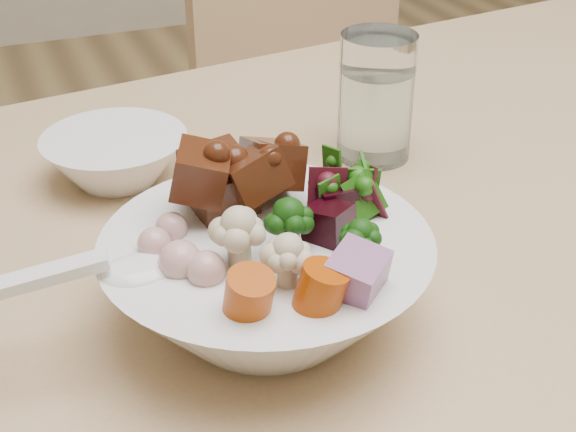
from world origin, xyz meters
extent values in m
cube|color=tan|center=(-0.12, 0.00, 0.75)|extent=(1.76, 1.14, 0.04)
cube|color=tan|center=(0.01, 0.65, 0.47)|extent=(0.50, 0.50, 0.04)
cube|color=tan|center=(-0.02, 0.85, 0.71)|extent=(0.44, 0.10, 0.48)
cylinder|color=tan|center=(-0.15, 0.43, 0.22)|extent=(0.03, 0.03, 0.45)
cylinder|color=tan|center=(0.22, 0.49, 0.22)|extent=(0.03, 0.03, 0.45)
cylinder|color=tan|center=(-0.20, 0.80, 0.22)|extent=(0.03, 0.03, 0.45)
cylinder|color=tan|center=(0.16, 0.86, 0.22)|extent=(0.03, 0.03, 0.45)
sphere|color=black|center=(-0.42, -0.07, 0.86)|extent=(0.04, 0.04, 0.04)
sphere|color=beige|center=(-0.45, -0.08, 0.86)|extent=(0.04, 0.04, 0.04)
cube|color=black|center=(-0.37, -0.04, 0.85)|extent=(0.04, 0.04, 0.03)
cube|color=#8B547F|center=(-0.40, -0.13, 0.85)|extent=(0.05, 0.05, 0.04)
cylinder|color=#AC3D04|center=(-0.46, -0.13, 0.85)|extent=(0.04, 0.04, 0.03)
sphere|color=#CC948F|center=(-0.49, -0.07, 0.85)|extent=(0.02, 0.02, 0.02)
ellipsoid|color=white|center=(-0.51, -0.06, 0.84)|extent=(0.05, 0.05, 0.02)
cube|color=white|center=(-0.58, -0.05, 0.85)|extent=(0.10, 0.03, 0.02)
cylinder|color=white|center=(-0.24, 0.15, 0.84)|extent=(0.07, 0.07, 0.12)
cylinder|color=white|center=(-0.24, 0.15, 0.82)|extent=(0.06, 0.06, 0.08)
camera|label=1|loc=(-0.58, -0.48, 1.13)|focal=50.00mm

